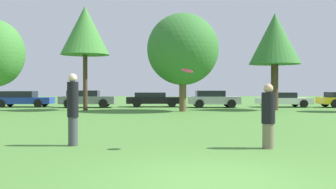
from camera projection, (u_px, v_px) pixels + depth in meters
The scene contains 12 objects.
ground_plane at pixel (214, 181), 6.59m from camera, with size 120.00×120.00×0.00m, color #477A33.
person_thrower at pixel (73, 108), 10.47m from camera, with size 0.30×0.30×1.97m.
person_catcher at pixel (268, 116), 10.01m from camera, with size 0.35×0.35×1.69m.
frisbee at pixel (187, 71), 9.83m from camera, with size 0.30×0.30×0.13m.
tree_1 at pixel (85, 31), 26.12m from camera, with size 3.33×3.33×7.12m.
tree_2 at pixel (183, 49), 25.06m from camera, with size 4.67×4.67×6.41m.
tree_3 at pixel (275, 40), 26.38m from camera, with size 3.51×3.51×6.68m.
parked_car_blue at pixel (22, 99), 30.70m from camera, with size 4.59×2.10×1.27m.
parked_car_grey at pixel (87, 98), 29.89m from camera, with size 4.28×1.95×1.33m.
parked_car_black at pixel (153, 99), 30.84m from camera, with size 4.47×2.01×1.16m.
parked_car_silver at pixel (213, 99), 29.92m from camera, with size 3.98×1.97×1.32m.
parked_car_white at pixel (282, 99), 30.51m from camera, with size 4.19×2.12×1.17m.
Camera 1 is at (-0.85, -6.55, 1.61)m, focal length 41.08 mm.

